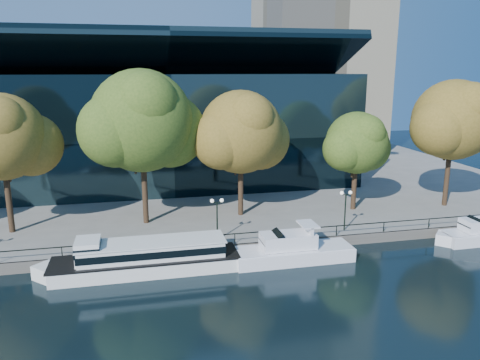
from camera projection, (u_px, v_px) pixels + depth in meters
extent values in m
plane|color=black|center=(243.00, 268.00, 40.06)|extent=(160.00, 160.00, 0.00)
cube|color=slate|center=(192.00, 173.00, 74.59)|extent=(90.00, 67.00, 1.00)
cube|color=#47443F|center=(235.00, 249.00, 42.84)|extent=(90.00, 0.25, 1.00)
cube|color=black|center=(235.00, 234.00, 42.69)|extent=(88.20, 0.08, 0.08)
cube|color=black|center=(235.00, 239.00, 42.81)|extent=(0.07, 0.07, 0.90)
cube|color=black|center=(167.00, 130.00, 67.73)|extent=(50.00, 24.00, 16.00)
cube|color=black|center=(166.00, 62.00, 61.74)|extent=(50.00, 17.14, 7.86)
cube|color=white|center=(146.00, 265.00, 39.26)|extent=(15.22, 3.70, 1.20)
cube|color=black|center=(146.00, 258.00, 39.12)|extent=(15.53, 3.77, 0.13)
cube|color=white|center=(50.00, 273.00, 37.65)|extent=(3.06, 3.06, 1.20)
cube|color=white|center=(152.00, 250.00, 39.08)|extent=(11.87, 3.03, 1.30)
cube|color=black|center=(152.00, 249.00, 39.06)|extent=(12.03, 3.11, 0.60)
cube|color=white|center=(152.00, 242.00, 38.91)|extent=(12.18, 3.18, 0.11)
cube|color=white|center=(88.00, 251.00, 37.91)|extent=(1.96, 2.59, 1.96)
cube|color=black|center=(88.00, 249.00, 37.86)|extent=(2.01, 2.66, 0.76)
cube|color=white|center=(293.00, 254.00, 41.43)|extent=(10.59, 3.02, 1.21)
cube|color=white|center=(235.00, 260.00, 40.31)|extent=(2.32, 2.32, 1.21)
cube|color=white|center=(294.00, 248.00, 41.29)|extent=(10.37, 2.96, 0.08)
cube|color=white|center=(288.00, 240.00, 41.01)|extent=(4.76, 2.27, 1.31)
cube|color=black|center=(273.00, 241.00, 40.69)|extent=(2.08, 2.18, 1.65)
cube|color=white|center=(308.00, 229.00, 41.17)|extent=(0.25, 2.36, 0.81)
cube|color=white|center=(308.00, 224.00, 41.07)|extent=(1.41, 2.36, 0.15)
cube|color=white|center=(446.00, 240.00, 45.13)|extent=(2.04, 2.04, 1.11)
cube|color=black|center=(471.00, 225.00, 45.39)|extent=(1.69, 1.87, 1.40)
cylinder|color=black|center=(8.00, 195.00, 45.17)|extent=(0.56, 0.56, 7.54)
cylinder|color=black|center=(11.00, 164.00, 44.78)|extent=(1.20, 1.81, 3.77)
sphere|color=brown|center=(1.00, 137.00, 43.86)|extent=(8.23, 8.23, 8.23)
sphere|color=brown|center=(31.00, 145.00, 45.75)|extent=(6.17, 6.17, 6.17)
cylinder|color=black|center=(144.00, 183.00, 47.83)|extent=(0.56, 0.56, 8.49)
cylinder|color=black|center=(148.00, 150.00, 47.35)|extent=(1.30, 2.00, 4.23)
cylinder|color=black|center=(139.00, 155.00, 46.75)|extent=(1.20, 1.36, 3.79)
sphere|color=#364F18|center=(141.00, 121.00, 46.35)|extent=(10.23, 10.23, 10.23)
sphere|color=#364F18|center=(169.00, 131.00, 48.70)|extent=(7.67, 7.67, 7.67)
sphere|color=#364F18|center=(115.00, 131.00, 45.02)|extent=(7.16, 7.16, 7.16)
sphere|color=#364F18|center=(146.00, 104.00, 44.10)|extent=(6.14, 6.14, 6.14)
cylinder|color=black|center=(241.00, 182.00, 50.64)|extent=(0.56, 0.56, 7.30)
cylinder|color=black|center=(245.00, 156.00, 50.27)|extent=(1.17, 1.77, 3.66)
cylinder|color=black|center=(238.00, 159.00, 49.67)|extent=(1.07, 1.22, 3.27)
sphere|color=brown|center=(241.00, 132.00, 49.37)|extent=(8.82, 8.82, 8.82)
sphere|color=brown|center=(260.00, 140.00, 51.40)|extent=(6.62, 6.62, 6.62)
sphere|color=brown|center=(222.00, 140.00, 48.22)|extent=(6.18, 6.18, 6.18)
sphere|color=brown|center=(249.00, 119.00, 47.43)|extent=(5.29, 5.29, 5.29)
cylinder|color=black|center=(354.00, 183.00, 52.88)|extent=(0.56, 0.56, 6.11)
cylinder|color=black|center=(359.00, 162.00, 52.62)|extent=(1.04, 1.53, 3.08)
cylinder|color=black|center=(353.00, 165.00, 52.01)|extent=(0.95, 1.07, 2.75)
sphere|color=#364F18|center=(357.00, 143.00, 51.82)|extent=(6.90, 6.90, 6.90)
sphere|color=#364F18|center=(367.00, 148.00, 53.41)|extent=(5.17, 5.17, 5.17)
sphere|color=#364F18|center=(345.00, 149.00, 50.92)|extent=(4.83, 4.83, 4.83)
sphere|color=#364F18|center=(366.00, 134.00, 50.31)|extent=(4.14, 4.14, 4.14)
cylinder|color=black|center=(448.00, 172.00, 54.14)|extent=(0.56, 0.56, 8.01)
cylinder|color=black|center=(453.00, 145.00, 53.70)|extent=(1.25, 1.91, 4.00)
cylinder|color=black|center=(449.00, 148.00, 53.10)|extent=(1.15, 1.30, 3.58)
sphere|color=brown|center=(453.00, 120.00, 52.74)|extent=(9.07, 9.07, 9.07)
sphere|color=brown|center=(463.00, 128.00, 54.83)|extent=(6.80, 6.80, 6.80)
sphere|color=brown|center=(440.00, 127.00, 51.56)|extent=(6.35, 6.35, 6.35)
sphere|color=brown|center=(469.00, 107.00, 50.75)|extent=(5.44, 5.44, 5.44)
cylinder|color=black|center=(217.00, 222.00, 43.38)|extent=(0.14, 0.14, 3.60)
cube|color=black|center=(217.00, 203.00, 42.95)|extent=(0.90, 0.06, 0.06)
sphere|color=white|center=(212.00, 201.00, 42.81)|extent=(0.36, 0.36, 0.36)
sphere|color=white|center=(222.00, 200.00, 43.00)|extent=(0.36, 0.36, 0.36)
cylinder|color=black|center=(345.00, 213.00, 46.10)|extent=(0.14, 0.14, 3.60)
cube|color=black|center=(346.00, 195.00, 45.68)|extent=(0.90, 0.06, 0.06)
sphere|color=white|center=(342.00, 193.00, 45.53)|extent=(0.36, 0.36, 0.36)
sphere|color=white|center=(350.00, 192.00, 45.72)|extent=(0.36, 0.36, 0.36)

